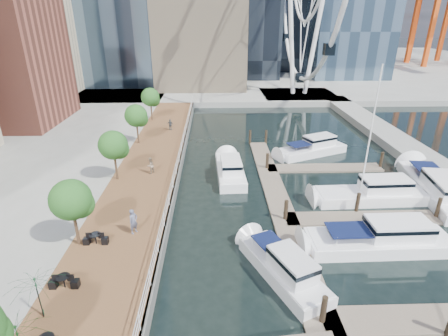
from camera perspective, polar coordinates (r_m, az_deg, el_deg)
name	(u,v)px	position (r m, az deg, el deg)	size (l,w,h in m)	color
ground	(259,297)	(21.34, 5.81, -20.18)	(520.00, 520.00, 0.00)	black
boardwalk	(146,179)	(34.07, -12.58, -1.75)	(6.00, 60.00, 1.00)	brown
seawall	(178,178)	(33.63, -7.56, -1.71)	(0.25, 60.00, 1.00)	#595954
land_far	(221,64)	(118.16, -0.52, 16.58)	(200.00, 114.00, 1.00)	gray
breakwater	(417,156)	(44.18, 29.01, 1.69)	(4.00, 60.00, 1.00)	gray
pier	(298,96)	(70.71, 12.04, 11.39)	(14.00, 12.00, 1.00)	gray
railing	(176,169)	(33.22, -7.82, -0.11)	(0.10, 60.00, 1.05)	white
floating_docks	(340,202)	(30.81, 18.42, -5.29)	(16.00, 34.00, 2.60)	#6D6051
street_trees	(113,145)	(32.33, -17.66, 3.57)	(2.60, 42.60, 4.60)	#3F2B1C
cafe_tables	(56,310)	(20.41, -25.70, -20.14)	(2.50, 13.70, 0.74)	black
yacht_foreground	(377,248)	(26.95, 23.75, -11.85)	(2.88, 10.74, 2.15)	white
pedestrian_near	(133,221)	(24.78, -14.57, -8.43)	(0.66, 0.43, 1.81)	#53576E
pedestrian_mid	(150,166)	(33.63, -11.96, 0.39)	(0.77, 0.60, 1.59)	#86725D
pedestrian_far	(170,125)	(46.44, -8.75, 7.01)	(0.87, 0.36, 1.48)	#383F46
moored_yachts	(363,206)	(31.85, 21.81, -5.84)	(22.23, 35.41, 11.50)	white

